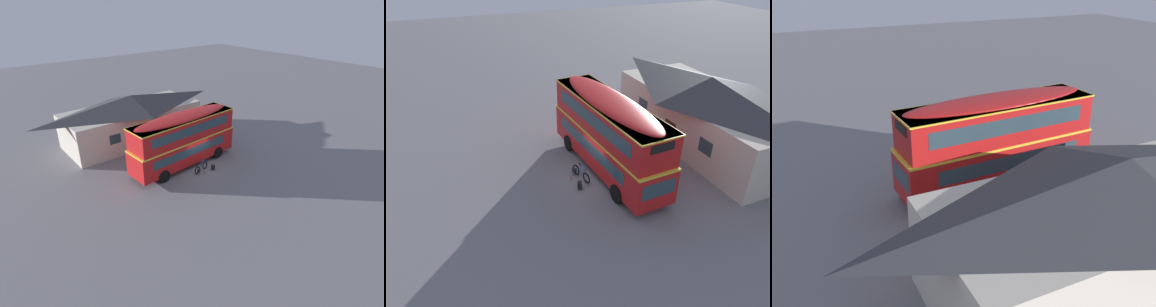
{
  "view_description": "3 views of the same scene",
  "coord_description": "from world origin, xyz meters",
  "views": [
    {
      "loc": [
        -15.26,
        -18.4,
        13.46
      ],
      "look_at": [
        -0.76,
        -0.43,
        1.65
      ],
      "focal_mm": 28.21,
      "sensor_mm": 36.0,
      "label": 1
    },
    {
      "loc": [
        16.18,
        -8.02,
        12.42
      ],
      "look_at": [
        -1.08,
        -0.94,
        1.28
      ],
      "focal_mm": 33.11,
      "sensor_mm": 36.0,
      "label": 2
    },
    {
      "loc": [
        8.83,
        17.82,
        10.71
      ],
      "look_at": [
        0.39,
        -0.8,
        1.29
      ],
      "focal_mm": 38.96,
      "sensor_mm": 36.0,
      "label": 3
    }
  ],
  "objects": [
    {
      "name": "backpack_on_ground",
      "position": [
        0.72,
        -1.56,
        0.28
      ],
      "size": [
        0.33,
        0.31,
        0.54
      ],
      "color": "black",
      "rests_on": "ground"
    },
    {
      "name": "pub_building",
      "position": [
        -1.38,
        8.79,
        2.45
      ],
      "size": [
        14.35,
        6.32,
        4.8
      ],
      "color": "beige",
      "rests_on": "ground"
    },
    {
      "name": "water_bottle_red_squeeze",
      "position": [
        -0.36,
        -1.71,
        0.1
      ],
      "size": [
        0.08,
        0.08,
        0.21
      ],
      "color": "#D84C33",
      "rests_on": "ground"
    },
    {
      "name": "ground_plane",
      "position": [
        0.0,
        0.0,
        0.0
      ],
      "size": [
        120.0,
        120.0,
        0.0
      ],
      "primitive_type": "plane",
      "color": "slate"
    },
    {
      "name": "double_decker_bus",
      "position": [
        -0.65,
        0.87,
        2.64
      ],
      "size": [
        10.46,
        3.15,
        4.79
      ],
      "color": "black",
      "rests_on": "ground"
    },
    {
      "name": "touring_bicycle",
      "position": [
        -0.3,
        -1.1,
        0.37
      ],
      "size": [
        1.75,
        0.69,
        1.0
      ],
      "color": "black",
      "rests_on": "ground"
    }
  ]
}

